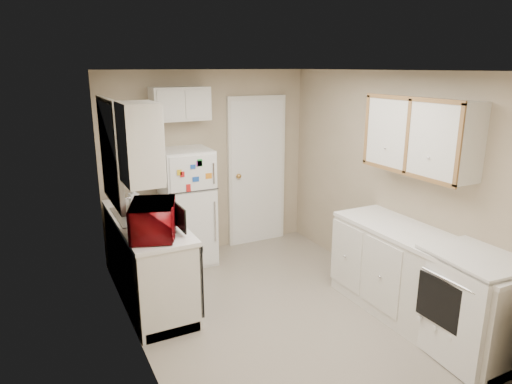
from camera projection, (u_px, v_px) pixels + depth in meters
name	position (u px, v px, depth m)	size (l,w,h in m)	color
floor	(278.00, 311.00, 4.71)	(3.80, 3.80, 0.00)	#AEA393
ceiling	(281.00, 71.00, 4.07)	(3.80, 3.80, 0.00)	white
wall_left	(133.00, 221.00, 3.78)	(3.80, 3.80, 0.00)	tan
wall_right	(390.00, 183.00, 5.00)	(3.80, 3.80, 0.00)	tan
wall_back	(208.00, 163.00, 6.02)	(2.80, 2.80, 0.00)	tan
wall_front	(435.00, 278.00, 2.75)	(2.80, 2.80, 0.00)	tan
left_counter	(148.00, 258.00, 4.89)	(0.60, 1.80, 0.90)	silver
dishwasher	(192.00, 271.00, 4.48)	(0.03, 0.58, 0.72)	black
sink	(142.00, 218.00, 4.91)	(0.54, 0.74, 0.16)	gray
microwave	(154.00, 221.00, 4.24)	(0.32, 0.58, 0.39)	maroon
soap_bottle	(134.00, 197.00, 5.17)	(0.10, 0.10, 0.22)	white
window_blinds	(111.00, 152.00, 4.60)	(0.10, 0.98, 1.08)	silver
upper_cabinet_left	(140.00, 144.00, 3.88)	(0.30, 0.45, 0.70)	silver
refrigerator	(187.00, 207.00, 5.72)	(0.60, 0.59, 1.47)	white
cabinet_over_fridge	(180.00, 104.00, 5.51)	(0.70, 0.30, 0.40)	silver
interior_door	(257.00, 172.00, 6.34)	(0.86, 0.06, 2.08)	white
right_counter	(419.00, 281.00, 4.38)	(0.60, 2.00, 0.90)	silver
stove	(471.00, 305.00, 3.88)	(0.63, 0.78, 0.95)	white
upper_cabinet_right	(420.00, 136.00, 4.34)	(0.30, 1.20, 0.70)	silver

